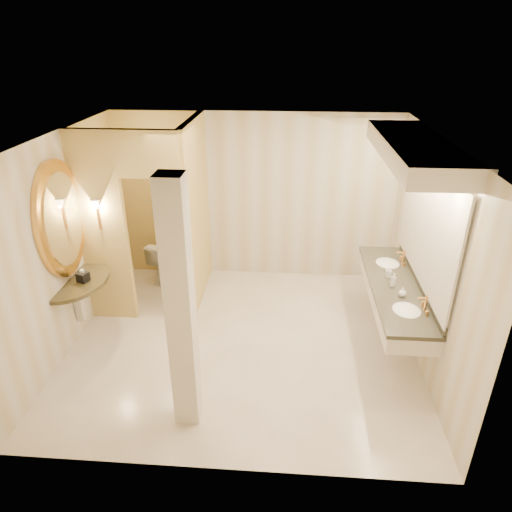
% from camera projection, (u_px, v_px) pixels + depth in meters
% --- Properties ---
extents(floor, '(4.50, 4.50, 0.00)m').
position_uv_depth(floor, '(243.00, 342.00, 6.14)').
color(floor, white).
rests_on(floor, ground).
extents(ceiling, '(4.50, 4.50, 0.00)m').
position_uv_depth(ceiling, '(240.00, 140.00, 4.95)').
color(ceiling, silver).
rests_on(ceiling, wall_back).
extents(wall_back, '(4.50, 0.02, 2.70)m').
position_uv_depth(wall_back, '(254.00, 198.00, 7.34)').
color(wall_back, beige).
rests_on(wall_back, floor).
extents(wall_front, '(4.50, 0.02, 2.70)m').
position_uv_depth(wall_front, '(217.00, 356.00, 3.76)').
color(wall_front, beige).
rests_on(wall_front, floor).
extents(wall_left, '(0.02, 4.00, 2.70)m').
position_uv_depth(wall_left, '(63.00, 246.00, 5.70)').
color(wall_left, beige).
rests_on(wall_left, floor).
extents(wall_right, '(0.02, 4.00, 2.70)m').
position_uv_depth(wall_right, '(430.00, 258.00, 5.40)').
color(wall_right, beige).
rests_on(wall_right, floor).
extents(toilet_closet, '(1.50, 1.55, 2.70)m').
position_uv_depth(toilet_closet, '(170.00, 217.00, 6.47)').
color(toilet_closet, '#E3C977').
rests_on(toilet_closet, floor).
extents(wall_sconce, '(0.14, 0.14, 0.42)m').
position_uv_depth(wall_sconce, '(97.00, 206.00, 5.89)').
color(wall_sconce, '#D38F43').
rests_on(wall_sconce, toilet_closet).
extents(vanity, '(0.75, 2.40, 2.09)m').
position_uv_depth(vanity, '(407.00, 230.00, 5.45)').
color(vanity, beige).
rests_on(vanity, floor).
extents(console_shelf, '(1.13, 1.13, 2.02)m').
position_uv_depth(console_shelf, '(66.00, 246.00, 5.70)').
color(console_shelf, black).
rests_on(console_shelf, floor).
extents(pillar, '(0.25, 0.25, 2.70)m').
position_uv_depth(pillar, '(181.00, 311.00, 4.37)').
color(pillar, beige).
rests_on(pillar, floor).
extents(tissue_box, '(0.16, 0.16, 0.13)m').
position_uv_depth(tissue_box, '(83.00, 277.00, 5.83)').
color(tissue_box, black).
rests_on(tissue_box, console_shelf).
extents(toilet, '(0.60, 0.78, 0.70)m').
position_uv_depth(toilet, '(167.00, 260.00, 7.57)').
color(toilet, white).
rests_on(toilet, floor).
extents(soap_bottle_a, '(0.07, 0.07, 0.15)m').
position_uv_depth(soap_bottle_a, '(389.00, 272.00, 5.92)').
color(soap_bottle_a, beige).
rests_on(soap_bottle_a, vanity).
extents(soap_bottle_b, '(0.11, 0.11, 0.12)m').
position_uv_depth(soap_bottle_b, '(402.00, 292.00, 5.49)').
color(soap_bottle_b, silver).
rests_on(soap_bottle_b, vanity).
extents(soap_bottle_c, '(0.08, 0.08, 0.18)m').
position_uv_depth(soap_bottle_c, '(393.00, 280.00, 5.70)').
color(soap_bottle_c, '#C6B28C').
rests_on(soap_bottle_c, vanity).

